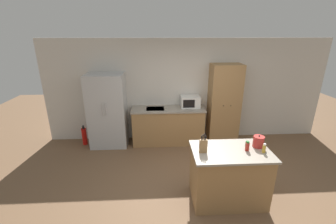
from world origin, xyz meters
name	(u,v)px	position (x,y,z in m)	size (l,w,h in m)	color
ground_plane	(201,192)	(0.00, 0.00, 0.00)	(14.00, 14.00, 0.00)	brown
wall_back	(186,90)	(0.00, 2.33, 1.30)	(7.20, 0.06, 2.60)	beige
refrigerator	(108,111)	(-1.98, 1.98, 0.91)	(0.89, 0.67, 1.81)	#B7BABC
back_counter	(168,125)	(-0.49, 2.01, 0.47)	(1.82, 0.63, 0.93)	#9E7547
pantry_cabinet	(224,104)	(0.92, 2.05, 1.00)	(0.75, 0.53, 2.01)	#9E7547
kitchen_island	(229,175)	(0.40, -0.18, 0.48)	(1.25, 0.79, 0.95)	#9E7547
microwave	(190,102)	(0.07, 2.10, 1.07)	(0.47, 0.37, 0.28)	white
knife_block	(203,146)	(-0.07, -0.22, 1.07)	(0.12, 0.06, 0.33)	#9E7547
spice_bottle_tall_dark	(247,146)	(0.64, -0.20, 1.02)	(0.06, 0.06, 0.16)	#B2281E
spice_bottle_short_red	(264,148)	(0.88, -0.28, 1.02)	(0.05, 0.05, 0.16)	gold
spice_bottle_amber_oil	(247,144)	(0.69, -0.08, 1.00)	(0.05, 0.05, 0.10)	#337033
kettle	(258,142)	(0.87, -0.09, 1.04)	(0.17, 0.17, 0.21)	#B72D28
fire_extinguisher	(84,136)	(-2.63, 1.99, 0.23)	(0.12, 0.12, 0.52)	red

